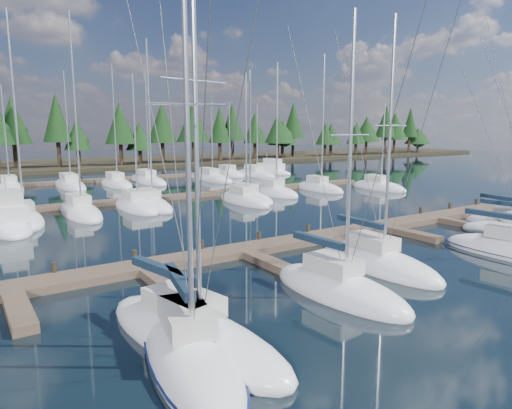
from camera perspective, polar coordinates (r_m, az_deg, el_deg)
ground at (r=40.08m, az=-3.65°, el=-1.00°), size 260.00×260.00×0.00m
far_shore at (r=96.46m, az=-21.80°, el=4.69°), size 220.00×30.00×0.60m
main_dock at (r=29.98m, az=8.53°, el=-4.29°), size 44.00×6.13×0.90m
back_docks at (r=57.67m, az=-13.42°, el=2.19°), size 50.00×21.80×0.40m
front_sailboat_0 at (r=16.49m, az=-8.08°, el=-15.75°), size 4.69×9.53×15.90m
front_sailboat_1 at (r=15.31m, az=-8.31°, el=-17.87°), size 4.33×8.80×14.49m
front_sailboat_2 at (r=20.80m, az=10.25°, el=-10.36°), size 3.13×7.69×12.76m
front_sailboat_3 at (r=25.14m, az=14.92°, el=-7.01°), size 2.81×8.15×13.50m
back_sailboat_rows at (r=54.02m, az=-11.67°, el=1.85°), size 44.65×32.60×17.27m
motor_yacht_left at (r=38.29m, az=-28.43°, el=-1.87°), size 3.09×9.20×4.60m
motor_yacht_right at (r=74.19m, az=1.85°, el=4.23°), size 4.62×8.44×4.00m
tree_line at (r=86.15m, az=-22.30°, el=8.99°), size 187.50×11.86×12.75m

